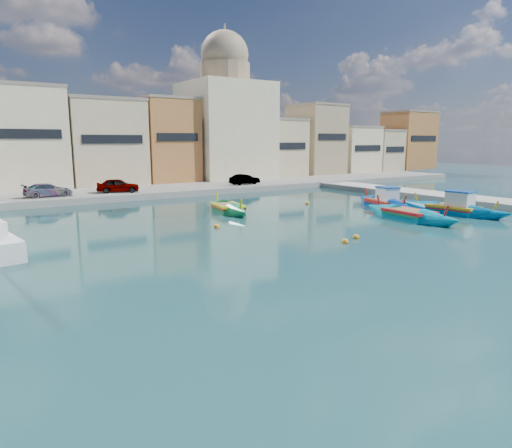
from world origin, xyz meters
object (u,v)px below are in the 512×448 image
object	(u,v)px
luzzu_cyan_mid	(409,216)
luzzu_green	(228,209)
church_block	(225,117)
luzzu_blue_cabin	(384,204)
luzzu_turquoise_cabin	(453,210)

from	to	relation	value
luzzu_cyan_mid	luzzu_green	bearing A→B (deg)	132.00
luzzu_cyan_mid	luzzu_green	xyz separation A→B (m)	(-8.84, 9.82, -0.02)
church_block	luzzu_cyan_mid	distance (m)	33.39
church_block	luzzu_blue_cabin	bearing A→B (deg)	-91.32
church_block	luzzu_turquoise_cabin	world-z (taller)	church_block
church_block	luzzu_green	distance (m)	26.91
luzzu_cyan_mid	luzzu_blue_cabin	bearing A→B (deg)	57.75
luzzu_turquoise_cabin	luzzu_green	world-z (taller)	luzzu_turquoise_cabin
luzzu_cyan_mid	luzzu_green	distance (m)	13.21
luzzu_turquoise_cabin	luzzu_cyan_mid	world-z (taller)	luzzu_turquoise_cabin
luzzu_blue_cabin	luzzu_turquoise_cabin	bearing A→B (deg)	-72.18
luzzu_turquoise_cabin	luzzu_cyan_mid	bearing A→B (deg)	177.16
luzzu_turquoise_cabin	luzzu_blue_cabin	size ratio (longest dim) A/B	1.12
luzzu_turquoise_cabin	luzzu_blue_cabin	distance (m)	5.43
luzzu_green	luzzu_blue_cabin	bearing A→B (deg)	-22.23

